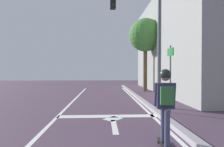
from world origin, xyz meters
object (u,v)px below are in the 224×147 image
skater (165,98)px  roadside_tree (145,36)px  skateboard (165,145)px  street_sign_post (170,69)px  traffic_signal_mast (139,26)px

skater → roadside_tree: size_ratio=0.27×
skateboard → roadside_tree: (2.02, 10.72, 4.30)m
skater → skateboard: bearing=84.4°
skater → street_sign_post: (1.29, 3.25, 0.61)m
street_sign_post → roadside_tree: size_ratio=0.45×
skater → roadside_tree: roadside_tree is taller
skateboard → roadside_tree: roadside_tree is taller
skateboard → skater: bearing=-95.6°
skateboard → street_sign_post: bearing=68.2°
street_sign_post → skateboard: bearing=-111.8°
skater → street_sign_post: bearing=68.3°
skateboard → street_sign_post: street_sign_post is taller
skateboard → roadside_tree: bearing=79.3°
skater → traffic_signal_mast: size_ratio=0.30×
traffic_signal_mast → roadside_tree: size_ratio=0.92×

